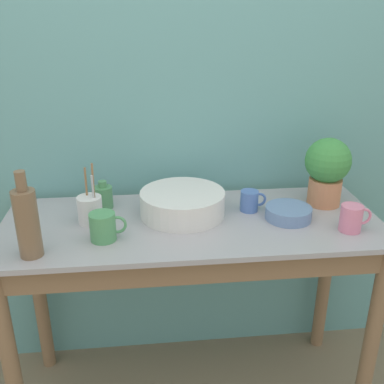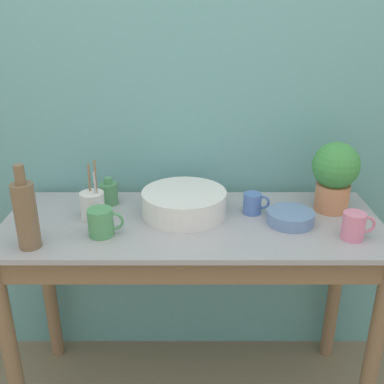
{
  "view_description": "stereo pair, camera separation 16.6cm",
  "coord_description": "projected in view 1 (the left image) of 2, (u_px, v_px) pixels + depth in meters",
  "views": [
    {
      "loc": [
        -0.16,
        -1.24,
        1.61
      ],
      "look_at": [
        0.0,
        0.28,
        0.97
      ],
      "focal_mm": 42.0,
      "sensor_mm": 36.0,
      "label": 1
    },
    {
      "loc": [
        0.0,
        -1.25,
        1.61
      ],
      "look_at": [
        0.0,
        0.28,
        0.97
      ],
      "focal_mm": 42.0,
      "sensor_mm": 36.0,
      "label": 2
    }
  ],
  "objects": [
    {
      "name": "counter_table",
      "position": [
        193.0,
        264.0,
        1.76
      ],
      "size": [
        1.45,
        0.57,
        0.85
      ],
      "color": "#846647",
      "rests_on": "ground_plane"
    },
    {
      "name": "mug_blue",
      "position": [
        250.0,
        201.0,
        1.79
      ],
      "size": [
        0.11,
        0.07,
        0.08
      ],
      "color": "#4C70B7",
      "rests_on": "counter_table"
    },
    {
      "name": "mug_pink",
      "position": [
        352.0,
        218.0,
        1.62
      ],
      "size": [
        0.12,
        0.08,
        0.1
      ],
      "color": "pink",
      "rests_on": "counter_table"
    },
    {
      "name": "wall_back",
      "position": [
        183.0,
        111.0,
        1.89
      ],
      "size": [
        6.0,
        0.05,
        2.4
      ],
      "color": "#609E9E",
      "rests_on": "ground_plane"
    },
    {
      "name": "bowl_wash_large",
      "position": [
        182.0,
        203.0,
        1.75
      ],
      "size": [
        0.33,
        0.33,
        0.1
      ],
      "color": "silver",
      "rests_on": "counter_table"
    },
    {
      "name": "bowl_small_blue",
      "position": [
        288.0,
        213.0,
        1.72
      ],
      "size": [
        0.18,
        0.18,
        0.05
      ],
      "color": "#6684B2",
      "rests_on": "counter_table"
    },
    {
      "name": "bottle_short",
      "position": [
        103.0,
        197.0,
        1.81
      ],
      "size": [
        0.07,
        0.07,
        0.11
      ],
      "color": "#4C8C59",
      "rests_on": "counter_table"
    },
    {
      "name": "bottle_tall",
      "position": [
        27.0,
        222.0,
        1.43
      ],
      "size": [
        0.08,
        0.08,
        0.29
      ],
      "color": "brown",
      "rests_on": "counter_table"
    },
    {
      "name": "utensil_cup",
      "position": [
        90.0,
        209.0,
        1.68
      ],
      "size": [
        0.09,
        0.09,
        0.23
      ],
      "color": "silver",
      "rests_on": "counter_table"
    },
    {
      "name": "mug_green",
      "position": [
        103.0,
        227.0,
        1.56
      ],
      "size": [
        0.13,
        0.09,
        0.1
      ],
      "color": "#4C935B",
      "rests_on": "counter_table"
    },
    {
      "name": "potted_plant",
      "position": [
        327.0,
        168.0,
        1.8
      ],
      "size": [
        0.18,
        0.18,
        0.28
      ],
      "color": "tan",
      "rests_on": "counter_table"
    }
  ]
}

